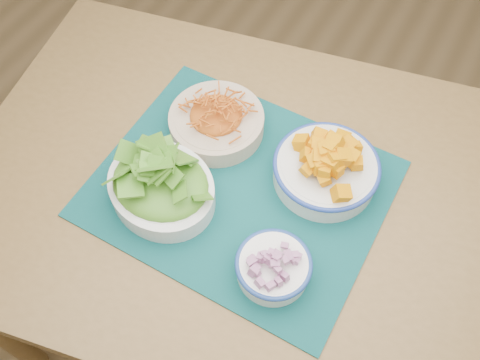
{
  "coord_description": "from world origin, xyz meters",
  "views": [
    {
      "loc": [
        0.31,
        -0.83,
        1.71
      ],
      "look_at": [
        0.02,
        -0.32,
        0.78
      ],
      "focal_mm": 40.0,
      "sensor_mm": 36.0,
      "label": 1
    }
  ],
  "objects_px": {
    "table": "(261,211)",
    "carrot_bowl": "(216,119)",
    "onion_bowl": "(274,265)",
    "squash_bowl": "(327,166)",
    "lettuce_bowl": "(160,183)",
    "placemat": "(240,188)"
  },
  "relations": [
    {
      "from": "placemat",
      "to": "lettuce_bowl",
      "type": "distance_m",
      "value": 0.17
    },
    {
      "from": "table",
      "to": "placemat",
      "type": "bearing_deg",
      "value": -165.68
    },
    {
      "from": "squash_bowl",
      "to": "lettuce_bowl",
      "type": "relative_size",
      "value": 0.81
    },
    {
      "from": "carrot_bowl",
      "to": "onion_bowl",
      "type": "xyz_separation_m",
      "value": [
        0.27,
        -0.24,
        -0.0
      ]
    },
    {
      "from": "placemat",
      "to": "squash_bowl",
      "type": "relative_size",
      "value": 2.57
    },
    {
      "from": "carrot_bowl",
      "to": "squash_bowl",
      "type": "relative_size",
      "value": 1.18
    },
    {
      "from": "carrot_bowl",
      "to": "placemat",
      "type": "bearing_deg",
      "value": -42.3
    },
    {
      "from": "table",
      "to": "onion_bowl",
      "type": "relative_size",
      "value": 8.97
    },
    {
      "from": "carrot_bowl",
      "to": "onion_bowl",
      "type": "bearing_deg",
      "value": -42.66
    },
    {
      "from": "table",
      "to": "carrot_bowl",
      "type": "height_order",
      "value": "carrot_bowl"
    },
    {
      "from": "table",
      "to": "lettuce_bowl",
      "type": "relative_size",
      "value": 5.13
    },
    {
      "from": "lettuce_bowl",
      "to": "onion_bowl",
      "type": "relative_size",
      "value": 1.75
    },
    {
      "from": "carrot_bowl",
      "to": "squash_bowl",
      "type": "height_order",
      "value": "squash_bowl"
    },
    {
      "from": "table",
      "to": "lettuce_bowl",
      "type": "height_order",
      "value": "lettuce_bowl"
    },
    {
      "from": "carrot_bowl",
      "to": "squash_bowl",
      "type": "bearing_deg",
      "value": -0.51
    },
    {
      "from": "carrot_bowl",
      "to": "squash_bowl",
      "type": "xyz_separation_m",
      "value": [
        0.26,
        -0.0,
        0.01
      ]
    },
    {
      "from": "table",
      "to": "carrot_bowl",
      "type": "bearing_deg",
      "value": 140.05
    },
    {
      "from": "squash_bowl",
      "to": "carrot_bowl",
      "type": "bearing_deg",
      "value": 179.49
    },
    {
      "from": "table",
      "to": "lettuce_bowl",
      "type": "distance_m",
      "value": 0.25
    },
    {
      "from": "table",
      "to": "onion_bowl",
      "type": "bearing_deg",
      "value": -67.19
    },
    {
      "from": "onion_bowl",
      "to": "table",
      "type": "bearing_deg",
      "value": 123.86
    },
    {
      "from": "placemat",
      "to": "onion_bowl",
      "type": "height_order",
      "value": "onion_bowl"
    }
  ]
}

